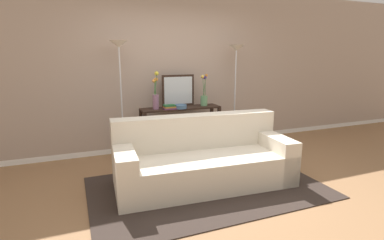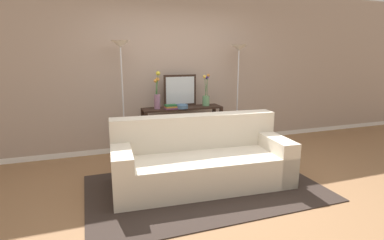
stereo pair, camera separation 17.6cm
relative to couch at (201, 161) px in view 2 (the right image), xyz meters
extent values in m
cube|color=#936B47|center=(0.10, -0.20, -0.32)|extent=(16.00, 16.00, 0.02)
cube|color=white|center=(0.10, 1.75, -0.27)|extent=(12.00, 0.15, 0.09)
cube|color=tan|center=(0.10, 1.75, 1.14)|extent=(12.00, 0.14, 2.72)
cube|color=#332823|center=(0.00, -0.16, -0.31)|extent=(2.93, 1.80, 0.01)
cube|color=beige|center=(0.00, -0.06, -0.10)|extent=(2.33, 1.07, 0.42)
cube|color=beige|center=(0.02, 0.27, 0.34)|extent=(2.29, 0.41, 0.46)
cube|color=beige|center=(-1.02, 0.00, -0.01)|extent=(0.30, 0.94, 0.60)
cube|color=beige|center=(1.01, -0.13, -0.01)|extent=(0.30, 0.94, 0.60)
cube|color=black|center=(0.17, 1.33, 0.47)|extent=(1.37, 0.36, 0.03)
cube|color=black|center=(0.17, 1.33, -0.17)|extent=(1.26, 0.30, 0.01)
cube|color=black|center=(-0.48, 1.18, 0.07)|extent=(0.05, 0.05, 0.77)
cube|color=black|center=(0.83, 1.18, 0.07)|extent=(0.05, 0.05, 0.77)
cube|color=black|center=(-0.48, 1.49, 0.07)|extent=(0.05, 0.05, 0.77)
cube|color=black|center=(0.83, 1.49, 0.07)|extent=(0.05, 0.05, 0.77)
cylinder|color=silver|center=(-0.81, 1.33, -0.30)|extent=(0.26, 0.26, 0.02)
cylinder|color=silver|center=(-0.81, 1.33, 0.59)|extent=(0.02, 0.02, 1.77)
cone|color=silver|center=(-0.81, 1.33, 1.53)|extent=(0.28, 0.28, 0.10)
cylinder|color=silver|center=(1.23, 1.33, -0.30)|extent=(0.26, 0.26, 0.02)
cylinder|color=silver|center=(1.23, 1.33, 0.57)|extent=(0.02, 0.02, 1.72)
cone|color=silver|center=(1.23, 1.33, 1.48)|extent=(0.28, 0.28, 0.10)
cube|color=black|center=(0.18, 1.48, 0.76)|extent=(0.58, 0.02, 0.54)
cube|color=silver|center=(0.18, 1.47, 0.76)|extent=(0.51, 0.01, 0.47)
cylinder|color=gray|center=(-0.26, 1.32, 0.61)|extent=(0.10, 0.10, 0.24)
cylinder|color=#3D7538|center=(-0.26, 1.33, 0.85)|extent=(0.02, 0.01, 0.24)
sphere|color=orange|center=(-0.24, 1.35, 0.97)|extent=(0.07, 0.07, 0.07)
cylinder|color=#3D7538|center=(-0.27, 1.34, 0.84)|extent=(0.02, 0.01, 0.22)
sphere|color=gold|center=(-0.27, 1.36, 0.95)|extent=(0.06, 0.06, 0.06)
cylinder|color=#3D7538|center=(-0.25, 1.33, 0.90)|extent=(0.03, 0.05, 0.34)
sphere|color=gold|center=(-0.23, 1.34, 1.07)|extent=(0.07, 0.07, 0.07)
cylinder|color=#3D7538|center=(-0.27, 1.33, 0.84)|extent=(0.02, 0.02, 0.22)
sphere|color=#E79345|center=(-0.28, 1.35, 0.95)|extent=(0.05, 0.05, 0.05)
cylinder|color=#669E6B|center=(0.61, 1.34, 0.57)|extent=(0.12, 0.12, 0.17)
cylinder|color=#3D7538|center=(0.63, 1.36, 0.82)|extent=(0.04, 0.04, 0.31)
sphere|color=#531ACC|center=(0.64, 1.37, 0.97)|extent=(0.06, 0.06, 0.06)
cylinder|color=#3D7538|center=(0.63, 1.33, 0.84)|extent=(0.02, 0.03, 0.36)
sphere|color=#C47730|center=(0.65, 1.32, 1.02)|extent=(0.05, 0.05, 0.05)
cylinder|color=#3D7538|center=(0.60, 1.34, 0.83)|extent=(0.02, 0.04, 0.33)
sphere|color=gold|center=(0.58, 1.33, 0.99)|extent=(0.06, 0.06, 0.06)
cylinder|color=#4C7093|center=(0.13, 1.22, 0.52)|extent=(0.20, 0.20, 0.06)
torus|color=#4C7093|center=(0.13, 1.22, 0.55)|extent=(0.20, 0.20, 0.01)
cube|color=#6B3360|center=(-0.05, 1.24, 0.50)|extent=(0.21, 0.14, 0.02)
cube|color=#B77F33|center=(-0.05, 1.24, 0.52)|extent=(0.21, 0.15, 0.03)
cube|color=#236033|center=(-0.06, 1.24, 0.55)|extent=(0.19, 0.13, 0.02)
cube|color=#1E7075|center=(-0.37, 1.33, -0.25)|extent=(0.03, 0.17, 0.13)
cube|color=slate|center=(-0.34, 1.33, -0.26)|extent=(0.04, 0.17, 0.11)
cube|color=#6B3360|center=(-0.30, 1.33, -0.25)|extent=(0.04, 0.18, 0.12)
cube|color=#2D2D33|center=(-0.25, 1.33, -0.25)|extent=(0.06, 0.15, 0.13)
cube|color=gold|center=(-0.19, 1.33, -0.26)|extent=(0.06, 0.14, 0.10)
cube|color=maroon|center=(-0.13, 1.33, -0.25)|extent=(0.05, 0.14, 0.13)
cube|color=tan|center=(-0.07, 1.33, -0.25)|extent=(0.06, 0.18, 0.12)
cube|color=silver|center=(-0.01, 1.33, -0.25)|extent=(0.06, 0.16, 0.13)
camera|label=1|loc=(-1.52, -3.44, 1.38)|focal=28.17mm
camera|label=2|loc=(-1.36, -3.50, 1.38)|focal=28.17mm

